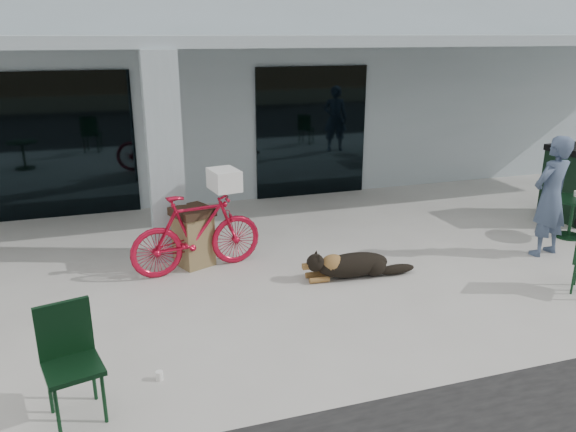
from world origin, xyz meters
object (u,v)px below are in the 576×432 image
object	(u,v)px
bicycle	(197,233)
cafe_table_far	(571,218)
person	(551,197)
trash_receptacle	(193,237)
cafe_chair_near	(73,366)
dog	(353,264)

from	to	relation	value
bicycle	cafe_table_far	world-z (taller)	bicycle
person	trash_receptacle	bearing A→B (deg)	-26.58
cafe_chair_near	person	distance (m)	7.16
dog	person	world-z (taller)	person
bicycle	person	xyz separation A→B (m)	(5.30, -1.02, 0.36)
person	cafe_table_far	bearing A→B (deg)	-166.09
bicycle	trash_receptacle	distance (m)	0.27
dog	cafe_chair_near	distance (m)	4.22
person	trash_receptacle	distance (m)	5.49
person	trash_receptacle	xyz separation A→B (m)	(-5.32, 1.25, -0.50)
cafe_table_far	person	bearing A→B (deg)	-152.74
bicycle	person	world-z (taller)	person
trash_receptacle	cafe_chair_near	bearing A→B (deg)	-115.57
bicycle	cafe_table_far	distance (m)	6.31
bicycle	cafe_table_far	xyz separation A→B (m)	(6.29, -0.51, -0.25)
bicycle	dog	size ratio (longest dim) A/B	1.59
cafe_chair_near	trash_receptacle	distance (m)	3.59
dog	trash_receptacle	bearing A→B (deg)	154.53
dog	person	bearing A→B (deg)	1.41
cafe_chair_near	trash_receptacle	size ratio (longest dim) A/B	1.19
dog	trash_receptacle	distance (m)	2.40
cafe_table_far	trash_receptacle	size ratio (longest dim) A/B	0.81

